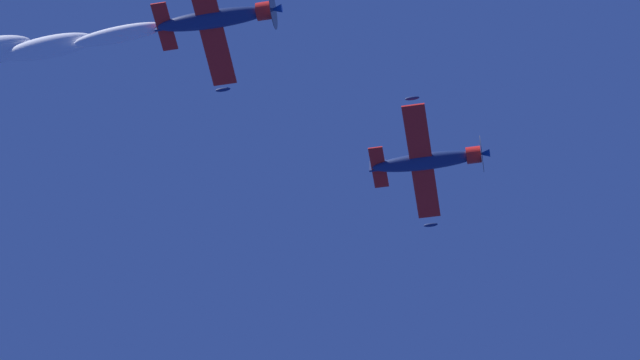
% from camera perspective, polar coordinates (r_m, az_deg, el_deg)
% --- Properties ---
extents(airplane_lead, '(8.83, 8.39, 3.32)m').
position_cam_1_polar(airplane_lead, '(78.99, 5.57, 0.98)').
color(airplane_lead, navy).
extents(airplane_left_wingman, '(8.85, 8.37, 3.21)m').
position_cam_1_polar(airplane_left_wingman, '(73.63, -5.27, 8.21)').
color(airplane_left_wingman, navy).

